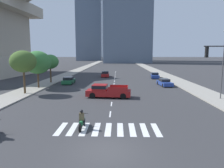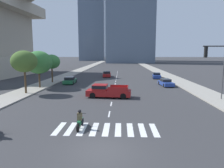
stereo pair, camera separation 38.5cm
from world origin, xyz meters
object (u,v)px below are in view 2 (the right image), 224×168
object	(u,v)px
sedan_blue_2	(166,83)
sedan_blue_1	(157,76)
sedan_red_0	(107,74)
street_lamp_east	(224,60)
street_tree_third	(52,62)
street_tree_second	(39,62)
street_tree_nearest	(24,62)
motorcycle_trailing	(80,121)
sedan_green_3	(70,80)
pickup_truck	(107,91)

from	to	relation	value
sedan_blue_2	sedan_blue_1	bearing A→B (deg)	172.96
sedan_red_0	street_lamp_east	world-z (taller)	street_lamp_east
sedan_blue_2	sedan_red_0	bearing A→B (deg)	-146.78
sedan_blue_1	street_tree_third	size ratio (longest dim) A/B	0.85
street_tree_third	street_tree_second	bearing A→B (deg)	-90.00
street_tree_nearest	street_tree_second	bearing A→B (deg)	90.00
motorcycle_trailing	street_lamp_east	xyz separation A→B (m)	(15.46, 10.46, 4.31)
sedan_red_0	street_tree_third	distance (m)	15.62
sedan_green_3	street_tree_third	distance (m)	5.14
street_lamp_east	street_tree_second	size ratio (longest dim) A/B	1.38
sedan_blue_2	street_lamp_east	xyz separation A→B (m)	(4.38, -11.32, 4.32)
pickup_truck	street_tree_nearest	distance (m)	12.29
sedan_red_0	sedan_blue_1	size ratio (longest dim) A/B	1.06
pickup_truck	street_lamp_east	bearing A→B (deg)	-179.61
sedan_blue_2	street_tree_third	xyz separation A→B (m)	(-21.42, 2.87, 3.57)
pickup_truck	street_tree_second	distance (m)	13.84
sedan_red_0	street_tree_third	world-z (taller)	street_tree_third
pickup_truck	sedan_red_0	xyz separation A→B (m)	(-1.66, 24.65, -0.18)
sedan_blue_1	sedan_green_3	bearing A→B (deg)	-56.61
sedan_blue_1	street_tree_nearest	world-z (taller)	street_tree_nearest
street_tree_nearest	street_tree_third	xyz separation A→B (m)	(0.00, 11.42, -0.45)
street_tree_third	motorcycle_trailing	bearing A→B (deg)	-67.22
street_lamp_east	street_tree_nearest	size ratio (longest dim) A/B	1.39
sedan_green_3	street_tree_nearest	xyz separation A→B (m)	(-3.65, -10.64, 3.99)
pickup_truck	sedan_red_0	distance (m)	24.71
sedan_red_0	sedan_blue_2	distance (m)	18.44
pickup_truck	street_tree_nearest	world-z (taller)	street_tree_nearest
street_lamp_east	street_tree_second	bearing A→B (deg)	163.14
sedan_red_0	street_tree_second	distance (m)	20.80
street_tree_third	sedan_blue_1	bearing A→B (deg)	22.02
pickup_truck	street_lamp_east	world-z (taller)	street_lamp_east
sedan_red_0	sedan_green_3	size ratio (longest dim) A/B	1.08
street_tree_nearest	street_tree_third	bearing A→B (deg)	90.00
motorcycle_trailing	sedan_blue_2	xyz separation A→B (m)	(11.08, 21.78, -0.01)
sedan_blue_1	street_tree_second	distance (m)	26.78
sedan_blue_1	sedan_green_3	distance (m)	20.50
sedan_green_3	street_tree_second	distance (m)	7.61
sedan_blue_2	street_lamp_east	world-z (taller)	street_lamp_east
motorcycle_trailing	sedan_blue_2	world-z (taller)	motorcycle_trailing
pickup_truck	sedan_blue_2	xyz separation A→B (m)	(9.85, 10.24, -0.24)
sedan_red_0	sedan_blue_1	distance (m)	12.16
motorcycle_trailing	pickup_truck	xyz separation A→B (m)	(1.23, 11.54, 0.23)
pickup_truck	sedan_blue_1	size ratio (longest dim) A/B	1.28
motorcycle_trailing	street_tree_nearest	bearing A→B (deg)	39.35
sedan_green_3	street_lamp_east	xyz separation A→B (m)	(22.16, -13.40, 4.29)
sedan_blue_1	sedan_green_3	xyz separation A→B (m)	(-18.12, -9.59, 0.00)
street_tree_nearest	street_tree_second	xyz separation A→B (m)	(0.00, 5.06, -0.32)
sedan_blue_1	sedan_green_3	world-z (taller)	sedan_green_3
sedan_red_0	motorcycle_trailing	bearing A→B (deg)	178.30
sedan_blue_2	street_tree_nearest	distance (m)	23.42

